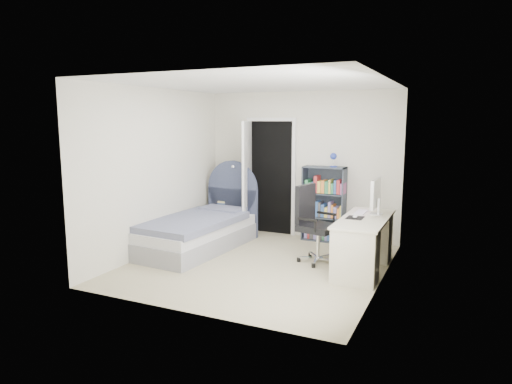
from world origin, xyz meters
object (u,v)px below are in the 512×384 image
at_px(bed, 201,230).
at_px(nightstand, 226,212).
at_px(bookcase, 324,207).
at_px(floor_lamp, 232,206).
at_px(office_chair, 313,220).
at_px(desk, 364,241).

xyz_separation_m(bed, nightstand, (-0.11, 1.04, 0.09)).
distance_m(bed, bookcase, 2.09).
xyz_separation_m(bed, floor_lamp, (0.07, 0.96, 0.21)).
bearing_deg(floor_lamp, office_chair, -26.16).
xyz_separation_m(bed, office_chair, (1.82, 0.09, 0.31)).
height_order(bookcase, office_chair, bookcase).
relative_size(nightstand, office_chair, 0.53).
relative_size(bed, desk, 1.48).
height_order(floor_lamp, bookcase, bookcase).
bearing_deg(office_chair, floor_lamp, 153.84).
bearing_deg(bookcase, office_chair, -81.48).
bearing_deg(nightstand, bed, -83.76).
relative_size(desk, office_chair, 1.35).
bearing_deg(bookcase, nightstand, -172.81).
bearing_deg(bookcase, bed, -142.54).
bearing_deg(floor_lamp, nightstand, 155.32).
bearing_deg(nightstand, bookcase, 7.19).
xyz_separation_m(nightstand, bookcase, (1.76, 0.22, 0.19)).
xyz_separation_m(floor_lamp, bookcase, (1.58, 0.31, 0.06)).
relative_size(floor_lamp, desk, 0.84).
height_order(bed, office_chair, bed).
bearing_deg(floor_lamp, desk, -21.04).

